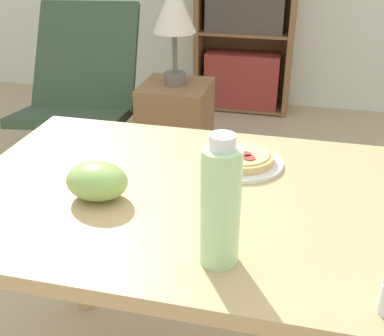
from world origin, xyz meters
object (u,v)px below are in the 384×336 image
side_table (176,135)px  drink_bottle (220,205)px  lounge_chair_near (83,120)px  table_lamp (174,12)px  grape_bunch (96,181)px  pizza_on_plate (242,159)px

side_table → drink_bottle: bearing=-71.9°
lounge_chair_near → table_lamp: (0.56, -0.06, 0.62)m
lounge_chair_near → side_table: size_ratio=1.59×
drink_bottle → table_lamp: bearing=108.1°
grape_bunch → side_table: (-0.20, 1.39, -0.50)m
grape_bunch → side_table: 1.49m
pizza_on_plate → grape_bunch: grape_bunch is taller
table_lamp → drink_bottle: bearing=-71.9°
grape_bunch → drink_bottle: size_ratio=0.56×
pizza_on_plate → grape_bunch: 0.38m
pizza_on_plate → side_table: 1.34m
lounge_chair_near → side_table: 0.56m
grape_bunch → pizza_on_plate: bearing=39.0°
table_lamp → side_table: bearing=180.0°
grape_bunch → table_lamp: table_lamp is taller
grape_bunch → lounge_chair_near: 1.71m
side_table → table_lamp: (0.00, 0.00, 0.63)m
table_lamp → lounge_chair_near: bearing=174.0°
grape_bunch → side_table: bearing=98.1°
side_table → table_lamp: table_lamp is taller
grape_bunch → lounge_chair_near: (-0.76, 1.45, -0.49)m
drink_bottle → side_table: drink_bottle is taller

